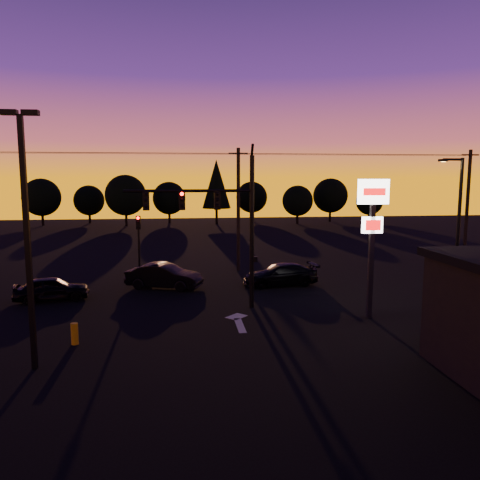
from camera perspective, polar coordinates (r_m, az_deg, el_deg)
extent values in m
plane|color=black|center=(21.24, -1.03, -11.25)|extent=(120.00, 120.00, 0.00)
cube|color=beige|center=(22.24, 0.00, -10.36)|extent=(0.35, 2.20, 0.01)
cube|color=beige|center=(23.56, -0.43, -9.31)|extent=(1.20, 1.20, 0.01)
cylinder|color=black|center=(24.43, 1.45, 0.87)|extent=(0.24, 0.24, 8.00)
cylinder|color=black|center=(24.30, 1.49, 10.76)|extent=(0.14, 0.52, 0.76)
cylinder|color=black|center=(24.00, -6.27, 5.98)|extent=(6.50, 0.16, 0.16)
cube|color=black|center=(24.08, -2.78, 4.83)|extent=(0.32, 0.22, 0.95)
sphere|color=black|center=(23.94, -2.77, 5.65)|extent=(0.18, 0.18, 0.18)
sphere|color=black|center=(23.95, -2.76, 4.93)|extent=(0.18, 0.18, 0.18)
sphere|color=black|center=(23.97, -2.76, 4.22)|extent=(0.18, 0.18, 0.18)
cube|color=black|center=(24.02, -7.09, 4.77)|extent=(0.32, 0.22, 0.95)
sphere|color=#FF0705|center=(23.87, -7.10, 5.60)|extent=(0.18, 0.18, 0.18)
sphere|color=black|center=(23.88, -7.09, 4.88)|extent=(0.18, 0.18, 0.18)
sphere|color=black|center=(23.90, -7.08, 4.16)|extent=(0.18, 0.18, 0.18)
cube|color=black|center=(24.08, -11.39, 4.69)|extent=(0.32, 0.22, 0.95)
sphere|color=black|center=(23.94, -11.43, 5.51)|extent=(0.18, 0.18, 0.18)
sphere|color=black|center=(23.95, -11.41, 4.79)|extent=(0.18, 0.18, 0.18)
sphere|color=black|center=(23.97, -11.39, 4.08)|extent=(0.18, 0.18, 0.18)
cube|color=black|center=(24.66, 1.86, -2.35)|extent=(0.22, 0.18, 0.28)
cylinder|color=black|center=(32.02, -12.19, -1.66)|extent=(0.14, 0.14, 3.60)
cube|color=black|center=(31.76, -12.30, 2.08)|extent=(0.30, 0.20, 0.90)
sphere|color=#FF0705|center=(31.61, -12.33, 2.64)|extent=(0.18, 0.18, 0.18)
sphere|color=black|center=(31.64, -12.32, 2.13)|extent=(0.18, 0.18, 0.18)
sphere|color=black|center=(31.66, -12.30, 1.63)|extent=(0.18, 0.18, 0.18)
cube|color=black|center=(17.98, -24.46, -0.65)|extent=(0.18, 0.18, 9.00)
cube|color=black|center=(18.06, -26.37, 13.78)|extent=(0.55, 0.30, 0.18)
cube|color=black|center=(17.85, -24.19, 13.98)|extent=(0.55, 0.30, 0.18)
cube|color=black|center=(23.63, 15.69, -1.60)|extent=(0.22, 0.22, 6.40)
cube|color=white|center=(23.35, 15.95, 5.69)|extent=(1.50, 0.25, 1.20)
cube|color=red|center=(23.22, 16.09, 5.67)|extent=(1.10, 0.02, 0.35)
cube|color=white|center=(23.45, 15.81, 1.78)|extent=(1.00, 0.22, 0.80)
cube|color=red|center=(23.33, 15.94, 1.75)|extent=(0.75, 0.02, 0.50)
cylinder|color=black|center=(30.29, 25.08, 1.47)|extent=(0.20, 0.20, 8.00)
cylinder|color=black|center=(29.86, 24.52, 8.92)|extent=(1.20, 0.14, 0.14)
cube|color=black|center=(29.55, 23.51, 8.90)|extent=(0.50, 0.22, 0.14)
plane|color=#FFB759|center=(29.55, 23.51, 8.75)|extent=(0.35, 0.35, 0.00)
cylinder|color=black|center=(34.32, -0.21, 3.67)|extent=(0.26, 0.26, 9.00)
cube|color=black|center=(34.28, -0.21, 10.52)|extent=(1.40, 0.10, 0.10)
cylinder|color=black|center=(40.62, 25.94, 3.51)|extent=(0.26, 0.26, 9.00)
cube|color=black|center=(40.59, 26.29, 9.29)|extent=(1.40, 0.10, 0.10)
cylinder|color=black|center=(33.78, -15.67, 10.20)|extent=(18.00, 0.02, 0.02)
cylinder|color=black|center=(34.38, -15.52, 10.24)|extent=(18.00, 0.02, 0.02)
cylinder|color=black|center=(34.97, -15.38, 10.11)|extent=(18.00, 0.02, 0.02)
cylinder|color=black|center=(35.91, 14.55, 10.07)|extent=(18.00, 0.02, 0.02)
cylinder|color=black|center=(36.47, 14.20, 10.12)|extent=(18.00, 0.02, 0.02)
cylinder|color=black|center=(37.03, 13.86, 10.01)|extent=(18.00, 0.02, 0.02)
cube|color=black|center=(20.64, 26.13, -8.55)|extent=(2.20, 0.05, 1.60)
cylinder|color=#D69F0C|center=(20.89, -19.51, -10.72)|extent=(0.30, 0.30, 0.90)
cylinder|color=black|center=(73.01, -22.91, 2.27)|extent=(0.36, 0.36, 1.62)
sphere|color=black|center=(72.81, -23.04, 4.81)|extent=(5.36, 5.36, 5.36)
cylinder|color=black|center=(74.55, -17.84, 2.51)|extent=(0.36, 0.36, 1.38)
sphere|color=black|center=(74.37, -17.93, 4.62)|extent=(4.54, 4.54, 4.54)
cylinder|color=black|center=(68.70, -13.69, 2.41)|extent=(0.36, 0.36, 1.75)
sphere|color=black|center=(68.49, -13.78, 5.32)|extent=(5.77, 5.78, 5.78)
cylinder|color=black|center=(72.27, -8.59, 2.69)|extent=(0.36, 0.36, 1.50)
sphere|color=black|center=(72.08, -8.64, 5.06)|extent=(4.95, 4.95, 4.95)
cylinder|color=black|center=(69.41, -2.87, 2.92)|extent=(0.36, 0.36, 2.38)
cone|color=black|center=(69.18, -2.89, 6.85)|extent=(4.18, 4.18, 7.12)
cylinder|color=black|center=(75.07, 1.43, 2.95)|extent=(0.36, 0.36, 1.50)
sphere|color=black|center=(74.88, 1.43, 5.24)|extent=(4.95, 4.95, 4.95)
cylinder|color=black|center=(70.38, 7.00, 2.53)|extent=(0.36, 0.36, 1.38)
sphere|color=black|center=(70.19, 7.03, 4.77)|extent=(4.54, 4.54, 4.54)
cylinder|color=black|center=(74.90, 10.90, 2.85)|extent=(0.36, 0.36, 1.62)
sphere|color=black|center=(74.71, 10.96, 5.34)|extent=(5.36, 5.36, 5.36)
cylinder|color=black|center=(76.06, 15.44, 2.64)|extent=(0.36, 0.36, 1.25)
sphere|color=black|center=(75.90, 15.50, 4.52)|extent=(4.12, 4.12, 4.12)
imported|color=black|center=(28.44, -21.98, -5.50)|extent=(4.26, 2.38, 1.37)
imported|color=black|center=(29.61, -9.23, -4.36)|extent=(4.96, 3.13, 1.54)
imported|color=black|center=(30.17, 4.93, -4.21)|extent=(4.96, 2.37, 1.39)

